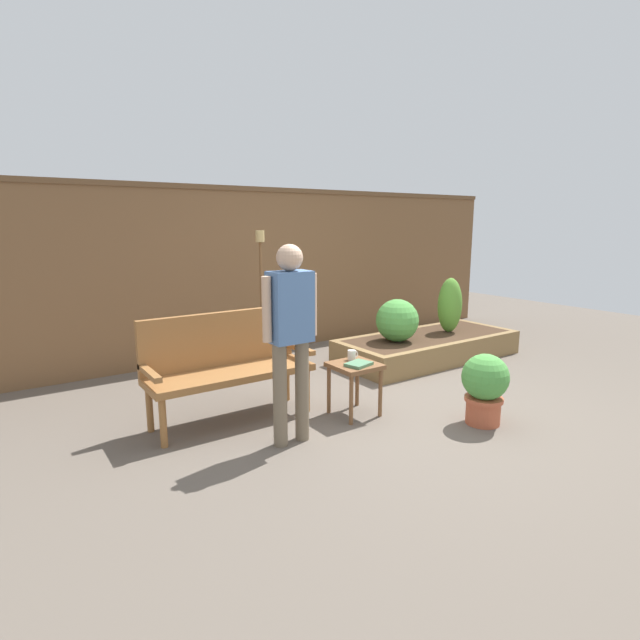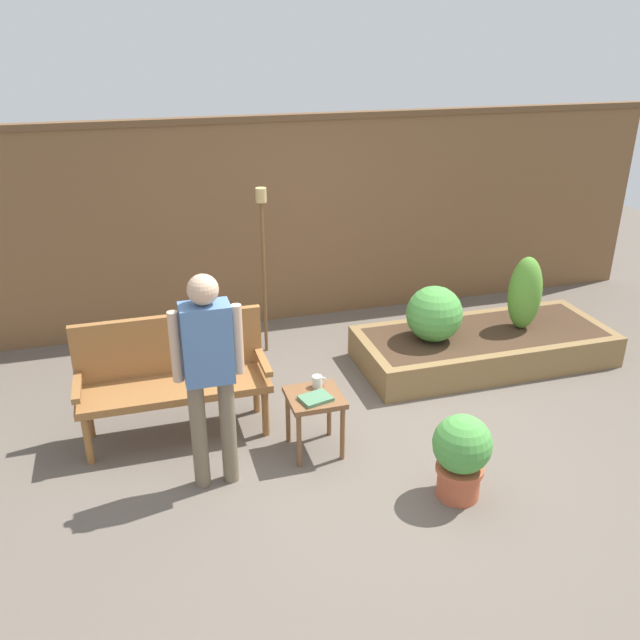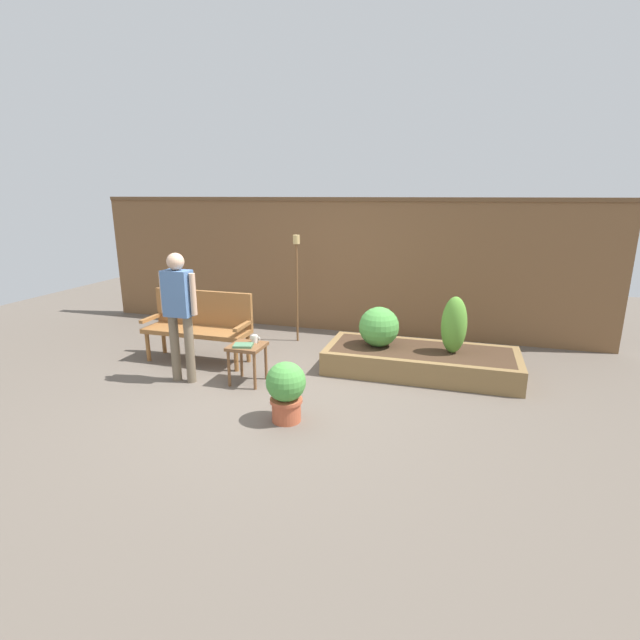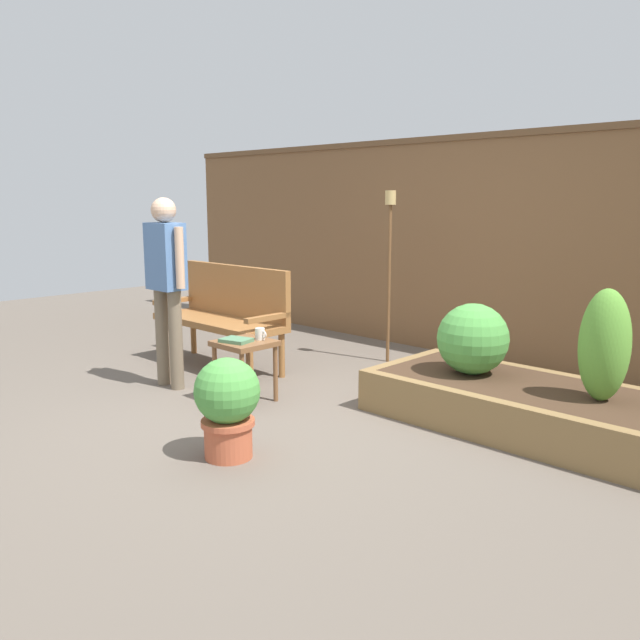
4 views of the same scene
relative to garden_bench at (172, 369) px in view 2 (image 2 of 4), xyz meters
The scene contains 12 objects.
ground_plane 1.62m from the garden_bench, 25.56° to the right, with size 14.00×14.00×0.00m, color #60564C.
fence_back 2.44m from the garden_bench, 54.79° to the left, with size 8.40×0.14×2.16m.
garden_bench is the anchor object (origin of this frame).
side_table 1.14m from the garden_bench, 31.04° to the right, with size 0.40×0.40×0.48m.
cup_on_table 1.13m from the garden_bench, 24.75° to the right, with size 0.11×0.08×0.09m.
book_on_table 1.16m from the garden_bench, 34.21° to the right, with size 0.22×0.17×0.03m, color #4C7A56.
potted_boxwood 2.25m from the garden_bench, 37.95° to the right, with size 0.40×0.40×0.62m.
raised_planter_bed 2.98m from the garden_bench, ahead, with size 2.40×1.00×0.30m.
shrub_near_bench 2.41m from the garden_bench, ahead, with size 0.51×0.51×0.51m.
shrub_far_corner 3.33m from the garden_bench, ahead, with size 0.31×0.31×0.71m.
tiki_torch 1.64m from the garden_bench, 50.30° to the left, with size 0.10×0.10×1.62m.
person_by_bench 0.88m from the garden_bench, 75.07° to the right, with size 0.47×0.20×1.56m.
Camera 2 is at (-1.56, -4.00, 2.97)m, focal length 37.37 mm.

